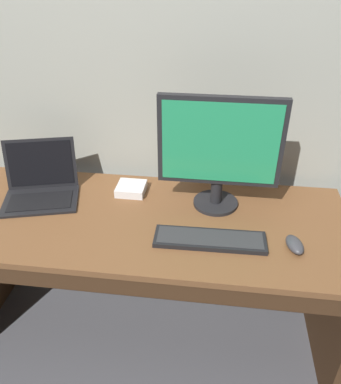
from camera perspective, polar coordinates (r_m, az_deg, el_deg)
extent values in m
plane|color=#4C4C51|center=(2.20, -3.44, -19.42)|extent=(14.00, 14.00, 0.00)
cube|color=brown|center=(1.69, -4.22, -4.12)|extent=(1.79, 0.70, 0.03)
cube|color=#3D2716|center=(1.99, 22.49, -14.26)|extent=(0.05, 0.65, 0.71)
cube|color=#3D2716|center=(1.48, -6.66, -13.50)|extent=(1.72, 0.02, 0.08)
cube|color=black|center=(1.87, -18.56, -1.26)|extent=(0.38, 0.30, 0.01)
cube|color=black|center=(1.86, -18.64, -1.27)|extent=(0.31, 0.21, 0.00)
cube|color=black|center=(1.93, -18.58, 4.03)|extent=(0.33, 0.15, 0.23)
cube|color=black|center=(1.93, -18.60, 4.00)|extent=(0.30, 0.13, 0.20)
cylinder|color=black|center=(1.77, 6.64, -1.56)|extent=(0.20, 0.20, 0.02)
cylinder|color=black|center=(1.74, 6.77, 0.16)|extent=(0.05, 0.05, 0.11)
cube|color=black|center=(1.60, 7.32, 7.34)|extent=(0.51, 0.03, 0.38)
cube|color=#23935B|center=(1.59, 7.30, 7.07)|extent=(0.47, 0.00, 0.35)
cube|color=black|center=(1.55, 5.81, -6.98)|extent=(0.44, 0.14, 0.02)
cube|color=#2D2D30|center=(1.55, 5.83, -6.67)|extent=(0.42, 0.11, 0.00)
ellipsoid|color=#38383D|center=(1.58, 17.82, -7.38)|extent=(0.09, 0.12, 0.04)
cube|color=silver|center=(1.85, -5.81, 0.50)|extent=(0.13, 0.13, 0.04)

